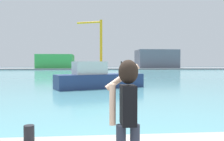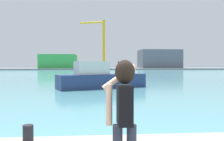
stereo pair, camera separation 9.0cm
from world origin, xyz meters
name	(u,v)px [view 1 (the left image)]	position (x,y,z in m)	size (l,w,h in m)	color
ground_plane	(94,74)	(0.00, 50.00, 0.00)	(220.00, 220.00, 0.00)	#334751
harbor_water	(94,73)	(0.00, 52.00, 0.01)	(140.00, 100.00, 0.02)	#599EA8
far_shore_dock	(92,69)	(0.00, 92.00, 0.27)	(140.00, 20.00, 0.53)	gray
person_photographer	(127,107)	(-0.25, -0.24, 1.72)	(0.52, 0.55, 1.74)	#2D3342
harbor_bollard	(29,134)	(-2.06, 1.54, 0.85)	(0.22, 0.22, 0.39)	black
boat_moored	(98,78)	(-0.05, 19.08, 0.91)	(8.69, 5.26, 2.50)	navy
warehouse_left	(56,61)	(-14.19, 91.71, 3.15)	(13.39, 13.75, 5.23)	green
warehouse_right	(156,59)	(26.12, 92.38, 4.17)	(15.96, 11.50, 7.28)	slate
port_crane	(99,40)	(2.41, 89.60, 11.63)	(9.92, 4.45, 18.65)	yellow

